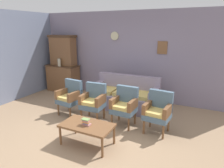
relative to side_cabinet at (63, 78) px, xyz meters
name	(u,v)px	position (x,y,z in m)	size (l,w,h in m)	color
ground_plane	(88,134)	(2.47, -2.25, -0.47)	(7.68, 7.68, 0.00)	#997A5B
wall_back_with_decor	(133,56)	(2.47, 0.38, 0.89)	(6.40, 0.09, 2.70)	gray
side_cabinet	(63,78)	(0.00, 0.00, 0.00)	(1.16, 0.55, 0.93)	brown
cabinet_upper_hutch	(63,50)	(0.00, 0.08, 0.98)	(0.99, 0.38, 1.03)	brown
vase_on_cabinet	(59,62)	(0.03, -0.19, 0.59)	(0.10, 0.10, 0.26)	#B1A78B
floral_couch	(125,97)	(2.61, -0.53, -0.14)	(1.85, 0.83, 0.90)	gray
armchair_near_cabinet	(70,96)	(1.49, -1.55, 0.03)	(0.57, 0.55, 0.90)	slate
armchair_row_middle	(94,100)	(2.20, -1.56, 0.03)	(0.55, 0.52, 0.90)	slate
armchair_near_couch_end	(125,104)	(2.99, -1.49, 0.03)	(0.53, 0.50, 0.90)	slate
armchair_by_doorway	(158,110)	(3.76, -1.48, 0.03)	(0.56, 0.54, 0.90)	slate
coffee_table	(87,127)	(2.66, -2.57, -0.09)	(1.00, 0.56, 0.42)	brown
book_stack_on_table	(86,122)	(2.66, -2.59, 0.01)	(0.17, 0.10, 0.12)	tan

